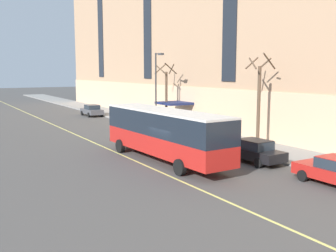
{
  "coord_description": "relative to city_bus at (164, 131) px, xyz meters",
  "views": [
    {
      "loc": [
        -12.96,
        -21.26,
        6.13
      ],
      "look_at": [
        2.83,
        5.18,
        1.8
      ],
      "focal_mm": 42.0,
      "sensor_mm": 36.0,
      "label": 1
    }
  ],
  "objects": [
    {
      "name": "lane_centerline",
      "position": [
        -1.7,
        1.53,
        -2.05
      ],
      "size": [
        0.16,
        140.0,
        0.01
      ],
      "primitive_type": "cube",
      "color": "#E0D66B",
      "rests_on": "ground"
    },
    {
      "name": "street_tree_mid_block",
      "position": [
        8.91,
        0.33,
        1.88
      ],
      "size": [
        1.99,
        2.04,
        7.35
      ],
      "color": "brown",
      "rests_on": "sidewalk"
    },
    {
      "name": "parked_car_black_2",
      "position": [
        4.99,
        -3.3,
        -1.27
      ],
      "size": [
        2.07,
        4.84,
        1.56
      ],
      "color": "black",
      "rests_on": "ground"
    },
    {
      "name": "city_bus",
      "position": [
        0.0,
        0.0,
        0.0
      ],
      "size": [
        3.17,
        12.36,
        3.52
      ],
      "color": "red",
      "rests_on": "ground"
    },
    {
      "name": "street_tree_far_uptown",
      "position": [
        8.88,
        14.78,
        1.71
      ],
      "size": [
        2.07,
        2.18,
        6.85
      ],
      "color": "brown",
      "rests_on": "sidewalk"
    },
    {
      "name": "parked_car_black_6",
      "position": [
        5.16,
        2.8,
        -1.27
      ],
      "size": [
        2.03,
        4.25,
        1.56
      ],
      "color": "black",
      "rests_on": "ground"
    },
    {
      "name": "sidewalk",
      "position": [
        8.69,
        1.53,
        -1.98
      ],
      "size": [
        4.92,
        160.0,
        0.15
      ],
      "primitive_type": "cube",
      "color": "gray",
      "rests_on": "ground"
    },
    {
      "name": "parked_car_red_0",
      "position": [
        5.03,
        -9.69,
        -1.27
      ],
      "size": [
        2.02,
        4.41,
        1.56
      ],
      "color": "#B21E19",
      "rests_on": "ground"
    },
    {
      "name": "ground_plane",
      "position": [
        -0.32,
        -1.47,
        -2.05
      ],
      "size": [
        260.0,
        260.0,
        0.0
      ],
      "primitive_type": "plane",
      "color": "#4C4947"
    },
    {
      "name": "street_lamp",
      "position": [
        6.83,
        13.21,
        2.81
      ],
      "size": [
        0.36,
        1.48,
        7.82
      ],
      "color": "#2D2D30",
      "rests_on": "sidewalk"
    },
    {
      "name": "parked_car_darkgray_4",
      "position": [
        5.17,
        28.51,
        -1.27
      ],
      "size": [
        2.03,
        4.55,
        1.56
      ],
      "color": "#4C4C51",
      "rests_on": "ground"
    },
    {
      "name": "parked_car_green_1",
      "position": [
        4.89,
        10.84,
        -1.27
      ],
      "size": [
        1.99,
        4.57,
        1.56
      ],
      "color": "#23603D",
      "rests_on": "ground"
    }
  ]
}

